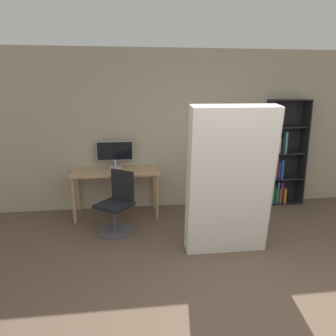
# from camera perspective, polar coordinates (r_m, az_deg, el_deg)

# --- Properties ---
(ground_plane) EXTENTS (16.00, 16.00, 0.00)m
(ground_plane) POSITION_cam_1_polar(r_m,az_deg,el_deg) (3.32, 16.85, -25.26)
(ground_plane) COLOR brown
(wall_back) EXTENTS (8.00, 0.06, 2.70)m
(wall_back) POSITION_cam_1_polar(r_m,az_deg,el_deg) (5.74, 4.50, 6.60)
(wall_back) COLOR tan
(wall_back) RESTS_ON ground
(desk) EXTENTS (1.41, 0.66, 0.76)m
(desk) POSITION_cam_1_polar(r_m,az_deg,el_deg) (5.40, -9.09, -1.39)
(desk) COLOR tan
(desk) RESTS_ON ground
(monitor) EXTENTS (0.60, 0.22, 0.45)m
(monitor) POSITION_cam_1_polar(r_m,az_deg,el_deg) (5.52, -9.23, 2.63)
(monitor) COLOR #B7B7BC
(monitor) RESTS_ON desk
(office_chair) EXTENTS (0.62, 0.62, 0.90)m
(office_chair) POSITION_cam_1_polar(r_m,az_deg,el_deg) (4.86, -8.89, -6.96)
(office_chair) COLOR #4C4C51
(office_chair) RESTS_ON ground
(bookshelf) EXTENTS (0.69, 0.30, 1.87)m
(bookshelf) POSITION_cam_1_polar(r_m,az_deg,el_deg) (6.19, 18.94, 1.89)
(bookshelf) COLOR black
(bookshelf) RESTS_ON ground
(mattress_near) EXTENTS (1.04, 0.46, 1.88)m
(mattress_near) POSITION_cam_1_polar(r_m,az_deg,el_deg) (4.07, 10.80, -2.44)
(mattress_near) COLOR silver
(mattress_near) RESTS_ON ground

